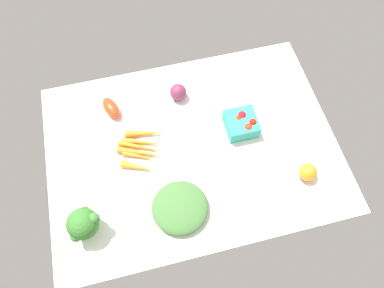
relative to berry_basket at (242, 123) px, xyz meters
The scene contains 8 objects.
tablecloth 20.16cm from the berry_basket, ahead, with size 104.00×76.00×2.00cm, color white.
berry_basket is the anchor object (origin of this frame).
roma_tomato 49.15cm from the berry_basket, 22.23° to the right, with size 9.81×4.96×4.96cm, color red.
leafy_greens_clump 38.13cm from the berry_basket, 40.86° to the left, with size 18.73×18.43×4.78cm, color #427138.
broccoli_head 63.96cm from the berry_basket, 22.22° to the left, with size 10.71×10.46×12.25cm.
red_onion_center 26.89cm from the berry_basket, 44.85° to the right, with size 6.47×6.47×6.47cm, color #792E4E.
heirloom_tomato_orange 28.65cm from the berry_basket, 124.67° to the left, with size 6.26×6.26×6.26cm, color orange.
carrot_bunch 37.16cm from the berry_basket, ahead, with size 19.25×19.27×2.82cm.
Camera 1 is at (13.08, 53.14, 116.13)cm, focal length 32.60 mm.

